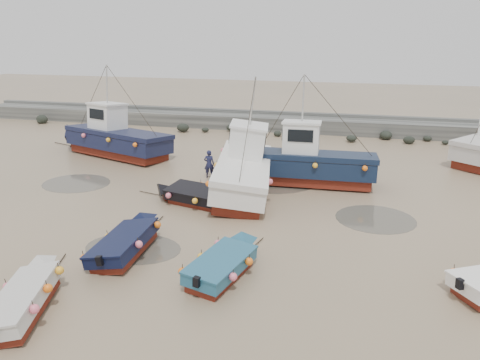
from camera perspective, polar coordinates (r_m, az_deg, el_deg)
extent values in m
plane|color=#987F62|center=(20.86, -1.54, -6.62)|extent=(120.00, 120.00, 0.00)
cube|color=slate|center=(41.38, 6.41, 6.79)|extent=(60.00, 2.20, 1.20)
cube|color=slate|center=(42.42, 6.66, 8.07)|extent=(60.00, 0.60, 0.25)
ellipsoid|color=black|center=(38.23, 13.44, 4.98)|extent=(0.84, 0.86, 0.51)
ellipsoid|color=black|center=(39.82, 17.36, 5.24)|extent=(0.98, 1.07, 0.72)
ellipsoid|color=black|center=(39.81, 26.59, 4.01)|extent=(0.78, 0.90, 0.59)
ellipsoid|color=black|center=(40.88, -0.99, 6.40)|extent=(0.99, 0.80, 0.58)
ellipsoid|color=black|center=(39.64, 23.74, 4.23)|extent=(0.54, 0.46, 0.30)
ellipsoid|color=black|center=(48.18, -23.15, 6.62)|extent=(0.65, 0.64, 0.43)
ellipsoid|color=black|center=(39.46, 20.13, 4.64)|extent=(0.61, 0.47, 0.46)
ellipsoid|color=black|center=(40.54, -0.01, 6.11)|extent=(0.61, 0.53, 0.32)
ellipsoid|color=black|center=(40.24, 21.89, 4.72)|extent=(0.67, 0.55, 0.43)
ellipsoid|color=black|center=(41.04, -6.97, 6.36)|extent=(1.09, 0.88, 0.72)
ellipsoid|color=black|center=(40.74, -4.26, 6.14)|extent=(0.65, 0.60, 0.37)
ellipsoid|color=black|center=(38.85, 19.90, 4.61)|extent=(0.88, 0.64, 0.62)
ellipsoid|color=black|center=(39.25, 4.60, 5.66)|extent=(0.64, 0.62, 0.48)
ellipsoid|color=black|center=(48.21, -22.99, 6.84)|extent=(1.10, 0.87, 0.86)
ellipsoid|color=black|center=(39.72, 17.42, 4.98)|extent=(0.55, 0.45, 0.29)
cylinder|color=#514B40|center=(20.12, -12.91, -8.09)|extent=(4.10, 4.10, 0.01)
cylinder|color=#514B40|center=(23.35, 16.18, -4.57)|extent=(3.79, 3.79, 0.01)
cylinder|color=#514B40|center=(29.03, -19.32, -0.37)|extent=(3.99, 3.99, 0.01)
cylinder|color=#514B40|center=(28.90, 4.29, 0.56)|extent=(6.04, 6.04, 0.01)
cube|color=maroon|center=(16.93, -24.68, -14.26)|extent=(2.04, 3.58, 0.30)
cube|color=beige|center=(16.75, -24.85, -13.17)|extent=(2.30, 3.87, 0.45)
pyramid|color=beige|center=(18.30, -22.57, -8.50)|extent=(1.49, 1.06, 0.90)
cube|color=brown|center=(16.66, -24.93, -12.68)|extent=(1.88, 3.24, 0.10)
cube|color=beige|center=(16.62, -24.97, -12.41)|extent=(2.37, 3.97, 0.07)
cylinder|color=black|center=(19.47, -21.36, -9.81)|extent=(0.59, 1.93, 0.04)
sphere|color=orange|center=(15.73, -23.32, -14.65)|extent=(0.30, 0.30, 0.30)
sphere|color=orange|center=(16.65, -21.95, -12.54)|extent=(0.30, 0.30, 0.30)
sphere|color=orange|center=(17.69, -26.28, -11.26)|extent=(0.30, 0.30, 0.30)
sphere|color=orange|center=(17.59, -20.75, -10.64)|extent=(0.30, 0.30, 0.30)
cube|color=maroon|center=(19.55, -13.70, -8.49)|extent=(1.42, 3.37, 0.30)
cube|color=black|center=(19.39, -13.78, -7.50)|extent=(1.66, 3.62, 0.45)
pyramid|color=black|center=(20.98, -11.35, -3.95)|extent=(1.60, 0.75, 0.90)
cube|color=brown|center=(19.32, -13.82, -7.06)|extent=(1.33, 3.05, 0.10)
cube|color=black|center=(19.28, -13.84, -6.82)|extent=(1.73, 3.71, 0.07)
cube|color=black|center=(17.84, -16.44, -9.49)|extent=(0.22, 0.18, 0.35)
cylinder|color=black|center=(22.10, -10.28, -5.36)|extent=(0.08, 2.00, 0.04)
sphere|color=orange|center=(18.64, -18.27, -8.67)|extent=(0.30, 0.30, 0.30)
sphere|color=orange|center=(18.59, -11.88, -8.16)|extent=(0.30, 0.30, 0.30)
sphere|color=orange|center=(20.12, -15.57, -6.35)|extent=(0.30, 0.30, 0.30)
sphere|color=orange|center=(20.17, -9.70, -5.84)|extent=(0.30, 0.30, 0.30)
cube|color=maroon|center=(17.42, -2.42, -11.45)|extent=(1.87, 3.11, 0.30)
cube|color=#215773|center=(17.24, -2.44, -10.37)|extent=(2.13, 3.37, 0.45)
pyramid|color=#215773|center=(18.53, 0.49, -6.64)|extent=(1.55, 1.03, 0.90)
cube|color=brown|center=(17.16, -2.44, -9.89)|extent=(1.74, 2.82, 0.10)
cube|color=#215773|center=(17.12, -2.45, -9.62)|extent=(2.20, 3.45, 0.07)
cube|color=black|center=(15.95, -5.42, -12.28)|extent=(0.26, 0.23, 0.35)
cylinder|color=black|center=(19.62, 1.60, -8.22)|extent=(0.52, 1.95, 0.04)
sphere|color=orange|center=(16.67, -7.13, -11.17)|extent=(0.30, 0.30, 0.30)
sphere|color=orange|center=(16.36, -0.96, -11.63)|extent=(0.30, 0.30, 0.30)
sphere|color=orange|center=(17.57, -4.83, -9.44)|extent=(0.30, 0.30, 0.30)
sphere|color=orange|center=(17.32, 1.02, -9.81)|extent=(0.30, 0.30, 0.30)
sphere|color=orange|center=(18.51, -2.78, -7.88)|extent=(0.30, 0.30, 0.30)
cube|color=black|center=(17.31, 25.34, -11.51)|extent=(0.26, 0.28, 0.35)
sphere|color=orange|center=(18.26, 24.74, -10.07)|extent=(0.30, 0.30, 0.30)
cube|color=maroon|center=(24.09, -4.22, -2.76)|extent=(3.99, 2.26, 0.30)
cube|color=black|center=(23.96, -4.24, -1.92)|extent=(4.31, 2.56, 0.45)
pyramid|color=black|center=(25.10, -8.86, -0.06)|extent=(1.09, 1.72, 0.90)
cube|color=brown|center=(23.90, -4.25, -1.55)|extent=(3.61, 2.09, 0.10)
cube|color=black|center=(23.87, -4.26, -1.35)|extent=(4.42, 2.64, 0.07)
cube|color=black|center=(22.90, 0.23, -2.38)|extent=(0.23, 0.26, 0.35)
cylinder|color=black|center=(25.96, -10.45, -1.73)|extent=(1.95, 0.54, 0.04)
sphere|color=orange|center=(22.41, -2.01, -3.06)|extent=(0.30, 0.30, 0.30)
sphere|color=orange|center=(24.27, -1.49, -1.34)|extent=(0.30, 0.30, 0.30)
sphere|color=orange|center=(23.20, -5.45, -2.37)|extent=(0.30, 0.30, 0.30)
sphere|color=orange|center=(25.06, -4.69, -0.76)|extent=(0.30, 0.30, 0.30)
sphere|color=orange|center=(24.08, -8.65, -1.72)|extent=(0.30, 0.30, 0.30)
cube|color=maroon|center=(34.14, -14.58, 3.28)|extent=(7.61, 4.59, 0.55)
cube|color=#141935|center=(33.96, -14.69, 4.50)|extent=(8.24, 5.15, 0.95)
pyramid|color=#141935|center=(37.14, -19.48, 6.31)|extent=(2.25, 3.06, 1.40)
cube|color=brown|center=(33.84, -14.76, 5.34)|extent=(8.04, 4.99, 0.08)
cube|color=#141935|center=(33.81, -14.77, 5.57)|extent=(8.43, 5.26, 0.30)
cube|color=white|center=(34.40, -16.12, 7.32)|extent=(2.52, 2.47, 1.70)
cube|color=white|center=(34.25, -16.25, 8.82)|extent=(2.72, 2.67, 0.12)
cube|color=black|center=(35.12, -17.27, 7.86)|extent=(0.59, 1.56, 0.68)
cylinder|color=#B7B7B2|center=(34.07, -16.46, 11.07)|extent=(0.10, 0.10, 2.60)
cylinder|color=black|center=(38.42, -20.31, 3.99)|extent=(2.85, 1.03, 0.05)
sphere|color=#F76C85|center=(30.69, -12.81, 3.88)|extent=(0.30, 0.30, 0.30)
sphere|color=#F76C85|center=(33.60, -10.70, 5.26)|extent=(0.30, 0.30, 0.30)
sphere|color=#F76C85|center=(32.46, -15.91, 4.41)|extent=(0.30, 0.30, 0.30)
sphere|color=#F76C85|center=(35.31, -13.65, 5.69)|extent=(0.30, 0.30, 0.30)
sphere|color=#F76C85|center=(34.32, -18.68, 4.88)|extent=(0.30, 0.30, 0.30)
sphere|color=#F76C85|center=(37.11, -16.33, 6.06)|extent=(0.30, 0.30, 0.30)
cube|color=maroon|center=(25.75, 0.06, -1.00)|extent=(3.46, 7.67, 0.55)
cube|color=white|center=(25.51, 0.07, 0.59)|extent=(3.94, 8.26, 0.95)
pyramid|color=white|center=(29.66, 0.72, 4.54)|extent=(2.91, 1.84, 1.40)
cube|color=brown|center=(25.36, 0.07, 1.70)|extent=(3.81, 8.07, 0.08)
cube|color=white|center=(25.32, 0.07, 2.01)|extent=(4.03, 8.45, 0.30)
cube|color=white|center=(26.11, 0.25, 4.71)|extent=(2.19, 2.28, 1.70)
cube|color=white|center=(25.92, 0.25, 6.67)|extent=(2.37, 2.46, 0.12)
cube|color=black|center=(27.05, 0.40, 5.75)|extent=(1.60, 0.31, 0.68)
cylinder|color=#B7B7B2|center=(25.67, 0.25, 9.64)|extent=(0.10, 0.10, 2.60)
cylinder|color=black|center=(31.25, 0.85, 2.04)|extent=(0.53, 2.97, 0.05)
sphere|color=#F76C85|center=(22.59, -4.28, -0.90)|extent=(0.30, 0.30, 0.30)
sphere|color=#F76C85|center=(23.84, 3.32, 0.17)|extent=(0.30, 0.30, 0.30)
sphere|color=#F76C85|center=(25.56, -3.24, 1.43)|extent=(0.30, 0.30, 0.30)
sphere|color=#F76C85|center=(26.86, 3.47, 2.26)|extent=(0.30, 0.30, 0.30)
sphere|color=#F76C85|center=(28.57, -2.42, 3.26)|extent=(0.30, 0.30, 0.30)
cube|color=maroon|center=(27.44, 9.14, 0.00)|extent=(6.27, 2.27, 0.55)
cube|color=#111D34|center=(27.22, 9.22, 1.50)|extent=(6.74, 2.65, 0.95)
pyramid|color=#111D34|center=(27.43, 1.17, 3.38)|extent=(1.51, 2.46, 1.40)
cube|color=brown|center=(27.08, 9.27, 2.54)|extent=(6.59, 2.54, 0.08)
cube|color=#111D34|center=(27.04, 9.29, 2.82)|extent=(6.89, 2.70, 0.30)
cube|color=white|center=(26.85, 7.45, 4.94)|extent=(2.06, 1.76, 1.70)
cube|color=white|center=(26.65, 7.53, 6.84)|extent=(2.22, 1.90, 0.12)
cube|color=black|center=(26.87, 5.30, 5.59)|extent=(0.10, 1.44, 0.68)
cylinder|color=#B7B7B2|center=(26.42, 7.66, 9.73)|extent=(0.10, 0.10, 2.60)
cylinder|color=black|center=(28.12, -1.07, 0.16)|extent=(3.00, 0.16, 0.05)
sphere|color=#F76C85|center=(25.90, 14.97, 1.05)|extent=(0.30, 0.30, 0.30)
sphere|color=#F76C85|center=(28.39, 12.05, 2.77)|extent=(0.30, 0.30, 0.30)
sphere|color=#F76C85|center=(25.85, 9.12, 1.42)|extent=(0.30, 0.30, 0.30)
sphere|color=#F76C85|center=(28.47, 6.72, 3.10)|extent=(0.30, 0.30, 0.30)
sphere|color=#F76C85|center=(26.07, 3.30, 1.77)|extent=(0.30, 0.30, 0.30)
sphere|color=#F76C85|center=(33.40, 24.46, 3.84)|extent=(0.30, 0.30, 0.30)
sphere|color=#F76C85|center=(35.01, 25.97, 4.24)|extent=(0.30, 0.30, 0.30)
imported|color=#1B1E3E|center=(28.50, -3.75, 0.31)|extent=(0.69, 0.51, 1.72)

